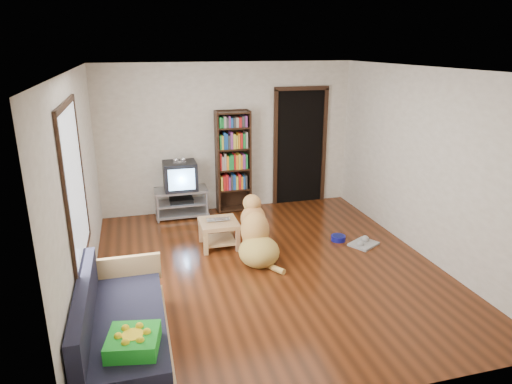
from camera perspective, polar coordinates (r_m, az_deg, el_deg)
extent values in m
plane|color=#55240E|center=(6.25, 1.48, -9.43)|extent=(5.00, 5.00, 0.00)
plane|color=white|center=(5.56, 1.70, 15.10)|extent=(5.00, 5.00, 0.00)
plane|color=silver|center=(8.13, -3.51, 6.77)|extent=(4.50, 0.00, 4.50)
plane|color=silver|center=(3.60, 13.18, -8.54)|extent=(4.50, 0.00, 4.50)
plane|color=silver|center=(5.58, -21.14, 0.30)|extent=(0.00, 5.00, 5.00)
plane|color=silver|center=(6.75, 20.24, 3.34)|extent=(0.00, 5.00, 5.00)
cube|color=green|center=(4.18, -15.08, -17.62)|extent=(0.49, 0.49, 0.14)
imported|color=silver|center=(6.70, -4.66, -3.64)|extent=(0.36, 0.24, 0.03)
cylinder|color=navy|center=(7.16, 10.24, -5.69)|extent=(0.22, 0.22, 0.08)
cube|color=#A2A2A2|center=(7.09, 13.29, -6.34)|extent=(0.51, 0.48, 0.03)
cube|color=white|center=(5.05, -21.72, 0.82)|extent=(0.02, 1.30, 1.60)
cube|color=black|center=(4.89, -22.78, 10.04)|extent=(0.03, 1.42, 0.06)
cube|color=black|center=(5.33, -20.65, -7.63)|extent=(0.03, 1.42, 0.06)
cube|color=black|center=(4.38, -22.54, -1.79)|extent=(0.03, 0.06, 1.70)
cube|color=black|center=(5.72, -20.99, 2.82)|extent=(0.03, 0.06, 1.70)
cube|color=black|center=(8.54, 5.49, 5.55)|extent=(0.90, 0.02, 2.10)
cube|color=black|center=(8.37, 2.43, 5.36)|extent=(0.07, 0.05, 2.14)
cube|color=black|center=(8.70, 8.51, 5.67)|extent=(0.07, 0.05, 2.14)
cube|color=black|center=(8.36, 5.75, 12.77)|extent=(1.03, 0.05, 0.07)
cube|color=#99999E|center=(7.97, -9.37, 0.22)|extent=(0.90, 0.45, 0.04)
cube|color=#99999E|center=(8.04, -9.29, -1.34)|extent=(0.86, 0.42, 0.03)
cube|color=#99999E|center=(8.10, -9.22, -2.61)|extent=(0.90, 0.45, 0.04)
cylinder|color=#99999E|center=(7.82, -12.19, -2.06)|extent=(0.04, 0.04, 0.50)
cylinder|color=#99999E|center=(7.90, -6.10, -1.55)|extent=(0.04, 0.04, 0.50)
cylinder|color=#99999E|center=(8.20, -12.36, -1.13)|extent=(0.04, 0.04, 0.50)
cylinder|color=#99999E|center=(8.27, -6.55, -0.65)|extent=(0.04, 0.04, 0.50)
cube|color=black|center=(8.02, -9.31, -1.00)|extent=(0.40, 0.30, 0.07)
cube|color=black|center=(7.89, -9.47, 2.02)|extent=(0.55, 0.48, 0.48)
cube|color=black|center=(8.08, -9.62, 2.40)|extent=(0.40, 0.14, 0.36)
cube|color=#8CBFF2|center=(7.66, -9.27, 1.53)|extent=(0.44, 0.02, 0.36)
cube|color=silver|center=(7.78, -9.52, 3.69)|extent=(0.20, 0.07, 0.02)
sphere|color=silver|center=(7.76, -9.98, 3.98)|extent=(0.09, 0.09, 0.09)
sphere|color=silver|center=(7.77, -9.10, 4.05)|extent=(0.09, 0.09, 0.09)
cube|color=black|center=(8.02, -4.86, 3.65)|extent=(0.03, 0.30, 1.80)
cube|color=black|center=(8.14, -0.91, 3.92)|extent=(0.03, 0.30, 1.80)
cube|color=black|center=(8.21, -3.08, 4.02)|extent=(0.60, 0.02, 1.80)
cube|color=black|center=(8.33, -2.78, -2.02)|extent=(0.56, 0.28, 0.02)
cube|color=black|center=(8.21, -2.82, 0.41)|extent=(0.56, 0.28, 0.03)
cube|color=black|center=(8.11, -2.86, 2.90)|extent=(0.56, 0.28, 0.02)
cube|color=black|center=(8.02, -2.90, 5.45)|extent=(0.56, 0.28, 0.02)
cube|color=black|center=(7.95, -2.94, 8.06)|extent=(0.56, 0.28, 0.02)
cube|color=black|center=(7.91, -2.97, 9.91)|extent=(0.56, 0.28, 0.02)
cube|color=tan|center=(4.80, -15.78, -18.04)|extent=(0.80, 1.80, 0.22)
cube|color=#1E1E2D|center=(4.68, -16.02, -15.85)|extent=(0.74, 1.74, 0.18)
cube|color=#1E1E2D|center=(4.56, -20.69, -13.27)|extent=(0.12, 1.74, 0.40)
cube|color=tan|center=(5.34, -16.15, -9.25)|extent=(0.80, 0.06, 0.30)
cube|color=tan|center=(6.75, -4.70, -3.90)|extent=(0.55, 0.55, 0.06)
cube|color=tan|center=(6.85, -4.64, -5.99)|extent=(0.45, 0.45, 0.03)
cube|color=tan|center=(6.58, -6.30, -6.44)|extent=(0.06, 0.06, 0.34)
cube|color=tan|center=(6.66, -2.28, -6.04)|extent=(0.06, 0.06, 0.34)
cube|color=tan|center=(7.01, -6.91, -4.89)|extent=(0.06, 0.06, 0.34)
cube|color=tan|center=(7.08, -3.14, -4.53)|extent=(0.06, 0.06, 0.34)
ellipsoid|color=tan|center=(6.30, 0.37, -7.46)|extent=(0.57, 0.62, 0.42)
ellipsoid|color=tan|center=(6.40, -0.13, -4.80)|extent=(0.41, 0.45, 0.55)
ellipsoid|color=#B77946|center=(6.45, -0.37, -3.33)|extent=(0.36, 0.32, 0.39)
ellipsoid|color=tan|center=(6.44, -0.52, -1.37)|extent=(0.26, 0.29, 0.24)
ellipsoid|color=tan|center=(6.57, -0.80, -1.23)|extent=(0.11, 0.21, 0.10)
sphere|color=black|center=(6.66, -1.00, -0.95)|extent=(0.05, 0.05, 0.05)
ellipsoid|color=#B89247|center=(6.38, -1.25, -1.67)|extent=(0.06, 0.08, 0.17)
ellipsoid|color=#BC7B48|center=(6.42, 0.39, -1.53)|extent=(0.06, 0.08, 0.17)
cylinder|color=tan|center=(6.65, -1.33, -5.56)|extent=(0.09, 0.14, 0.45)
cylinder|color=#D98B53|center=(6.69, 0.13, -5.41)|extent=(0.09, 0.14, 0.45)
sphere|color=tan|center=(6.78, -1.42, -6.91)|extent=(0.12, 0.12, 0.12)
sphere|color=tan|center=(6.82, 0.01, -6.76)|extent=(0.12, 0.12, 0.12)
cylinder|color=tan|center=(6.18, 2.17, -9.43)|extent=(0.26, 0.38, 0.09)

